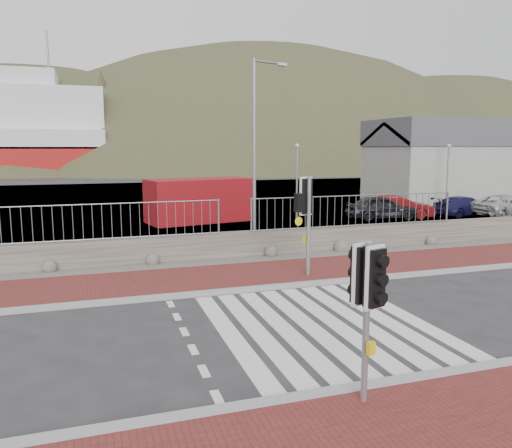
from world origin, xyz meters
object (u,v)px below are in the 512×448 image
object	(u,v)px
traffic_signal_far	(308,205)
streetlight	(257,145)
car_a	(382,207)
car_b	(398,207)
car_c	(464,206)
traffic_signal_near	(367,290)
car_d	(507,206)
shipping_container	(200,200)

from	to	relation	value
traffic_signal_far	streetlight	world-z (taller)	streetlight
car_a	car_b	world-z (taller)	car_a
traffic_signal_far	car_c	world-z (taller)	traffic_signal_far
traffic_signal_near	streetlight	distance (m)	11.91
traffic_signal_near	car_d	size ratio (longest dim) A/B	0.57
car_a	car_c	world-z (taller)	car_a
car_a	car_d	xyz separation A→B (m)	(7.35, -1.31, -0.04)
shipping_container	car_d	bearing A→B (deg)	-23.87
traffic_signal_near	car_d	xyz separation A→B (m)	(18.57, 16.18, -1.21)
traffic_signal_far	car_a	xyz separation A→B (m)	(8.98, 10.25, -1.57)
shipping_container	car_c	distance (m)	15.20
car_a	car_d	world-z (taller)	car_a
shipping_container	car_d	xyz separation A→B (m)	(17.05, -3.53, -0.52)
traffic_signal_far	shipping_container	size ratio (longest dim) A/B	0.56
shipping_container	car_b	size ratio (longest dim) A/B	1.43
traffic_signal_near	traffic_signal_far	world-z (taller)	traffic_signal_far
traffic_signal_far	car_d	size ratio (longest dim) A/B	0.69
traffic_signal_far	car_a	distance (m)	13.71
traffic_signal_far	shipping_container	distance (m)	12.53
streetlight	car_a	size ratio (longest dim) A/B	1.84
traffic_signal_far	car_a	bearing A→B (deg)	-147.11
streetlight	car_b	bearing A→B (deg)	13.42
car_a	car_c	size ratio (longest dim) A/B	0.99
car_b	streetlight	bearing A→B (deg)	139.67
streetlight	shipping_container	world-z (taller)	streetlight
traffic_signal_near	shipping_container	xyz separation A→B (m)	(1.52, 19.71, -0.69)
traffic_signal_near	traffic_signal_far	distance (m)	7.59
traffic_signal_far	car_d	distance (m)	18.68
traffic_signal_far	car_c	size ratio (longest dim) A/B	0.79
streetlight	car_d	distance (m)	17.49
traffic_signal_near	shipping_container	distance (m)	19.78
traffic_signal_near	streetlight	xyz separation A→B (m)	(2.05, 11.53, 2.17)
car_c	car_d	world-z (taller)	car_d
car_c	traffic_signal_far	bearing A→B (deg)	118.36
car_b	car_d	xyz separation A→B (m)	(6.26, -1.38, -0.01)
shipping_container	car_b	xyz separation A→B (m)	(10.79, -2.15, -0.51)
car_a	car_b	xyz separation A→B (m)	(1.09, 0.07, -0.03)
traffic_signal_far	car_d	xyz separation A→B (m)	(16.33, 8.94, -1.61)
traffic_signal_near	streetlight	bearing A→B (deg)	62.26
car_b	car_c	world-z (taller)	car_b
car_d	car_b	bearing A→B (deg)	68.37
car_c	traffic_signal_near	bearing A→B (deg)	129.64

